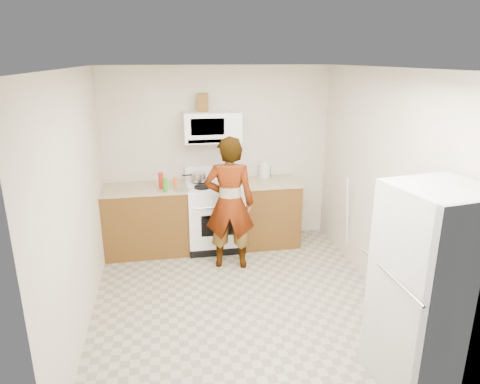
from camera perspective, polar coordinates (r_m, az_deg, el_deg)
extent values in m
plane|color=gray|center=(4.93, 0.10, -14.25)|extent=(3.60, 3.60, 0.00)
cube|color=beige|center=(6.11, -2.92, 4.79)|extent=(3.20, 0.02, 2.50)
cube|color=beige|center=(4.93, 18.60, 0.74)|extent=(0.02, 3.60, 2.50)
cube|color=#5A3B15|center=(6.02, -12.32, -3.79)|extent=(1.12, 0.62, 0.90)
cube|color=tan|center=(5.87, -12.61, 0.47)|extent=(1.14, 0.64, 0.03)
cube|color=#5A3B15|center=(6.18, 3.83, -2.83)|extent=(0.80, 0.62, 0.90)
cube|color=tan|center=(6.03, 3.92, 1.33)|extent=(0.82, 0.64, 0.03)
cube|color=white|center=(6.03, -3.36, -3.34)|extent=(0.76, 0.65, 0.90)
cube|color=white|center=(5.88, -3.44, 0.89)|extent=(0.76, 0.62, 0.03)
cube|color=white|center=(6.12, -3.78, 2.68)|extent=(0.76, 0.08, 0.20)
cube|color=white|center=(5.84, -3.74, 8.67)|extent=(0.76, 0.38, 0.40)
imported|color=tan|center=(5.34, -1.40, -1.55)|extent=(0.69, 0.52, 1.70)
cube|color=white|center=(3.76, 24.08, -11.84)|extent=(0.80, 0.80, 1.70)
cylinder|color=silver|center=(6.19, 3.29, 2.86)|extent=(0.21, 0.21, 0.19)
cube|color=brown|center=(5.84, -4.99, 11.81)|extent=(0.16, 0.16, 0.24)
cylinder|color=#AAAAAE|center=(5.94, -5.55, 1.97)|extent=(0.25, 0.25, 0.11)
cube|color=white|center=(5.84, -2.28, 1.20)|extent=(0.25, 0.16, 0.05)
cylinder|color=red|center=(5.71, -10.48, 1.49)|extent=(0.08, 0.08, 0.22)
cylinder|color=#DE5418|center=(5.73, -8.64, 1.25)|extent=(0.06, 0.06, 0.15)
cylinder|color=#1D921A|center=(5.58, -9.92, 0.94)|extent=(0.06, 0.06, 0.19)
cylinder|color=silver|center=(5.65, -7.74, 0.33)|extent=(0.28, 0.28, 0.01)
cylinder|color=silver|center=(5.76, 14.13, -3.43)|extent=(0.19, 0.19, 1.16)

